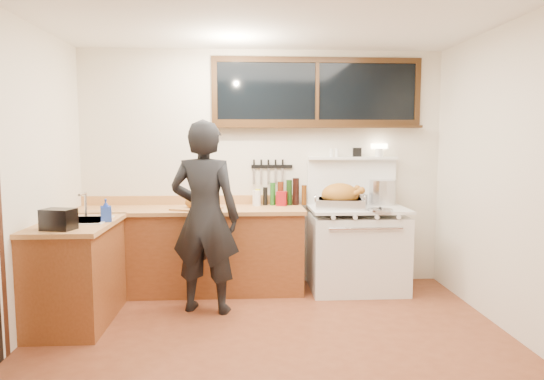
{
  "coord_description": "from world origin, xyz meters",
  "views": [
    {
      "loc": [
        -0.21,
        -3.66,
        1.62
      ],
      "look_at": [
        0.05,
        0.85,
        1.15
      ],
      "focal_mm": 32.0,
      "sensor_mm": 36.0,
      "label": 1
    }
  ],
  "objects": [
    {
      "name": "ground_plane",
      "position": [
        0.0,
        0.0,
        -0.01
      ],
      "size": [
        4.0,
        3.5,
        0.02
      ],
      "primitive_type": "cube",
      "color": "brown"
    },
    {
      "name": "room_shell",
      "position": [
        0.0,
        0.0,
        1.65
      ],
      "size": [
        4.1,
        3.6,
        2.65
      ],
      "color": "beige",
      "rests_on": "ground"
    },
    {
      "name": "counter_back",
      "position": [
        -0.8,
        1.45,
        0.45
      ],
      "size": [
        2.44,
        0.64,
        1.0
      ],
      "color": "brown",
      "rests_on": "ground"
    },
    {
      "name": "counter_left",
      "position": [
        -1.7,
        0.62,
        0.45
      ],
      "size": [
        0.64,
        1.09,
        0.9
      ],
      "color": "brown",
      "rests_on": "ground"
    },
    {
      "name": "sink_unit",
      "position": [
        -1.68,
        0.7,
        0.85
      ],
      "size": [
        0.5,
        0.45,
        0.37
      ],
      "color": "white",
      "rests_on": "counter_left"
    },
    {
      "name": "vintage_stove",
      "position": [
        1.0,
        1.41,
        0.47
      ],
      "size": [
        1.02,
        0.74,
        1.58
      ],
      "color": "white",
      "rests_on": "ground"
    },
    {
      "name": "back_window",
      "position": [
        0.6,
        1.72,
        2.06
      ],
      "size": [
        2.32,
        0.13,
        0.77
      ],
      "color": "black",
      "rests_on": "room_shell"
    },
    {
      "name": "knife_strip",
      "position": [
        0.08,
        1.73,
        1.31
      ],
      "size": [
        0.46,
        0.03,
        0.28
      ],
      "color": "black",
      "rests_on": "room_shell"
    },
    {
      "name": "man",
      "position": [
        -0.58,
        0.83,
        0.9
      ],
      "size": [
        0.74,
        0.58,
        1.8
      ],
      "color": "black",
      "rests_on": "ground"
    },
    {
      "name": "soap_bottle",
      "position": [
        -1.43,
        0.64,
        1.0
      ],
      "size": [
        0.11,
        0.12,
        0.2
      ],
      "color": "#2243AE",
      "rests_on": "counter_left"
    },
    {
      "name": "toaster",
      "position": [
        -1.7,
        0.27,
        0.99
      ],
      "size": [
        0.28,
        0.23,
        0.17
      ],
      "color": "black",
      "rests_on": "counter_left"
    },
    {
      "name": "cutting_board",
      "position": [
        -0.7,
        1.33,
        0.96
      ],
      "size": [
        0.55,
        0.49,
        0.15
      ],
      "color": "#BE844B",
      "rests_on": "counter_back"
    },
    {
      "name": "roast_turkey",
      "position": [
        0.8,
        1.36,
        1.01
      ],
      "size": [
        0.56,
        0.46,
        0.26
      ],
      "color": "silver",
      "rests_on": "vintage_stove"
    },
    {
      "name": "stockpot",
      "position": [
        1.33,
        1.61,
        1.04
      ],
      "size": [
        0.36,
        0.36,
        0.28
      ],
      "color": "silver",
      "rests_on": "vintage_stove"
    },
    {
      "name": "saucepan",
      "position": [
        1.06,
        1.56,
        0.96
      ],
      "size": [
        0.21,
        0.3,
        0.12
      ],
      "color": "silver",
      "rests_on": "vintage_stove"
    },
    {
      "name": "pot_lid",
      "position": [
        1.16,
        1.12,
        0.91
      ],
      "size": [
        0.33,
        0.33,
        0.04
      ],
      "color": "silver",
      "rests_on": "vintage_stove"
    },
    {
      "name": "coffee_tin",
      "position": [
        0.2,
        1.57,
        0.98
      ],
      "size": [
        0.13,
        0.11,
        0.16
      ],
      "color": "maroon",
      "rests_on": "counter_back"
    },
    {
      "name": "pitcher",
      "position": [
        -0.08,
        1.58,
        0.98
      ],
      "size": [
        0.12,
        0.12,
        0.17
      ],
      "color": "white",
      "rests_on": "counter_back"
    },
    {
      "name": "bottle_cluster",
      "position": [
        0.22,
        1.63,
        1.03
      ],
      "size": [
        0.57,
        0.07,
        0.3
      ],
      "color": "black",
      "rests_on": "counter_back"
    }
  ]
}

